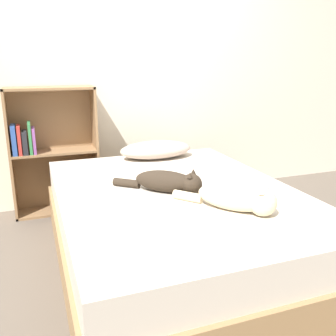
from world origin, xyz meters
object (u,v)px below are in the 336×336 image
Objects in this scene: pillow at (156,150)px; cat_light at (238,199)px; bookshelf at (51,149)px; bed at (176,227)px; cat_dark at (169,182)px.

cat_light is (0.05, -1.24, -0.00)m from pillow.
bed is at bearing -60.96° from bookshelf.
bookshelf is at bearing 156.42° from cat_dark.
pillow is 1.24m from cat_light.
cat_light is (0.19, -0.44, 0.33)m from bed.
pillow is 1.25× the size of cat_dark.
pillow is 0.56× the size of bookshelf.
pillow is 1.23× the size of cat_light.
bed is 1.84× the size of bookshelf.
pillow is at bearing -27.40° from bookshelf.
cat_light reaches higher than cat_dark.
bookshelf is (-0.81, 0.42, -0.02)m from pillow.
cat_dark is at bearing -63.55° from bookshelf.
bookshelf reaches higher than cat_light.
cat_light is at bearing -66.94° from bed.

